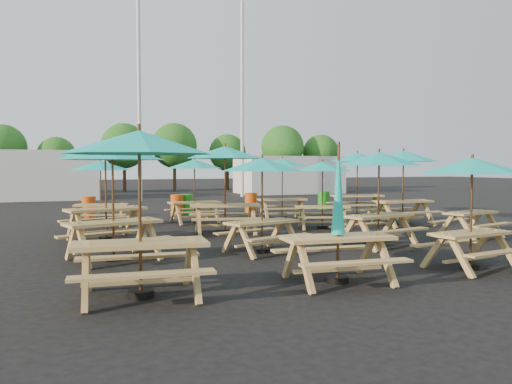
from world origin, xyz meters
name	(u,v)px	position (x,y,z in m)	size (l,w,h in m)	color
ground	(274,232)	(0.00, 0.00, 0.00)	(120.00, 120.00, 0.00)	black
picnic_unit_0	(139,152)	(-4.59, -5.97, 2.13)	(2.35, 2.35, 2.47)	tan
picnic_unit_1	(112,158)	(-4.73, -2.84, 2.08)	(2.67, 2.67, 2.41)	tan
picnic_unit_2	(105,156)	(-4.68, 0.01, 2.19)	(2.78, 2.78, 2.53)	tan
picnic_unit_3	(100,169)	(-4.62, 3.32, 1.82)	(2.19, 2.19, 2.11)	tan
picnic_unit_4	(338,225)	(-1.42, -6.16, 0.95)	(1.93, 1.71, 2.32)	tan
picnic_unit_5	(262,170)	(-1.56, -3.06, 1.84)	(2.35, 2.35, 2.13)	tan
picnic_unit_6	(225,158)	(-1.41, 0.23, 2.17)	(2.59, 2.59, 2.51)	tan
picnic_unit_7	(194,168)	(-1.61, 3.13, 1.87)	(2.12, 2.12, 2.17)	tan
picnic_unit_8	(472,172)	(1.43, -6.10, 1.81)	(2.11, 2.11, 2.10)	tan
picnic_unit_9	(379,164)	(1.39, -3.19, 1.97)	(2.42, 2.42, 2.28)	tan
picnic_unit_10	(323,170)	(1.72, 0.28, 1.80)	(2.34, 2.34, 2.08)	tan
picnic_unit_11	(282,166)	(1.66, 3.22, 1.92)	(2.25, 2.25, 2.23)	tan
picnic_unit_13	(471,169)	(4.45, -2.93, 1.84)	(2.32, 2.32, 2.13)	tan
picnic_unit_14	(403,161)	(4.55, 0.08, 2.10)	(2.19, 2.19, 2.43)	tan
picnic_unit_15	(357,161)	(4.76, 3.17, 2.12)	(2.56, 2.56, 2.45)	tan
waste_bin_0	(89,207)	(-4.91, 6.12, 0.40)	(0.50, 0.50, 0.80)	#D64A0C
waste_bin_1	(177,205)	(-1.62, 6.04, 0.40)	(0.50, 0.50, 0.80)	#D64A0C
waste_bin_2	(186,204)	(-1.20, 6.25, 0.40)	(0.50, 0.50, 0.80)	#1E8A19
waste_bin_3	(251,203)	(1.50, 6.09, 0.40)	(0.50, 0.50, 0.80)	#D64A0C
waste_bin_4	(251,203)	(1.51, 6.18, 0.40)	(0.50, 0.50, 0.80)	#1E8A19
waste_bin_5	(324,200)	(5.06, 6.42, 0.40)	(0.50, 0.50, 0.80)	#1E8A19
mast_0	(139,90)	(-2.00, 14.00, 6.00)	(0.20, 0.20, 12.00)	silver
mast_1	(242,100)	(4.50, 16.00, 6.00)	(0.20, 0.20, 12.00)	silver
event_tent_0	(24,175)	(-8.00, 18.00, 1.40)	(8.00, 4.00, 2.80)	silver
event_tent_1	(289,175)	(9.00, 19.00, 1.30)	(7.00, 4.00, 2.60)	silver
tree_1	(2,148)	(-9.74, 23.90, 3.15)	(3.11, 3.11, 4.72)	#382314
tree_2	(57,156)	(-6.39, 23.65, 2.62)	(2.59, 2.59, 3.93)	#382314
tree_3	(124,146)	(-1.75, 24.72, 3.41)	(3.36, 3.36, 5.09)	#382314
tree_4	(174,146)	(1.90, 24.26, 3.46)	(3.41, 3.41, 5.17)	#382314
tree_5	(227,153)	(6.22, 24.67, 2.97)	(2.94, 2.94, 4.45)	#382314
tree_6	(283,147)	(10.23, 22.90, 3.43)	(3.38, 3.38, 5.13)	#382314
tree_7	(321,153)	(13.63, 22.92, 2.99)	(2.95, 2.95, 4.48)	#382314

